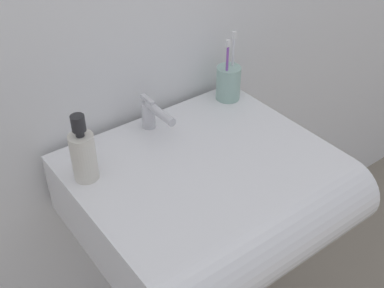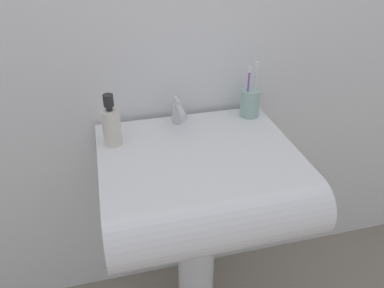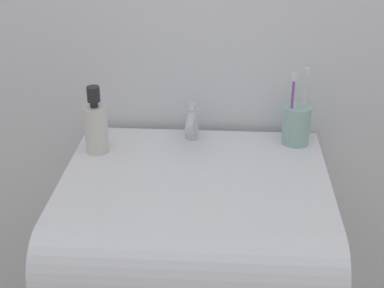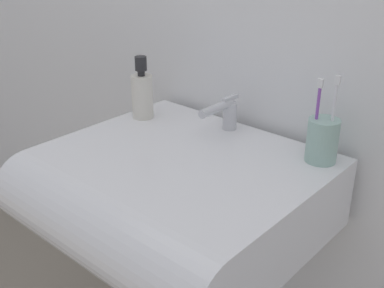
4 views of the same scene
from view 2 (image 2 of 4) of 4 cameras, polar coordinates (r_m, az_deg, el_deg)
wall_back at (r=1.32m, az=-2.50°, el=19.33°), size 5.00×0.05×2.40m
sink_pedestal at (r=1.53m, az=0.61°, el=-17.05°), size 0.14×0.14×0.66m
sink_basin at (r=1.20m, az=1.51°, el=-5.93°), size 0.62×0.57×0.18m
faucet at (r=1.31m, az=-2.09°, el=4.94°), size 0.04×0.14×0.09m
toothbrush_cup at (r=1.39m, az=8.84°, el=6.29°), size 0.07×0.07×0.20m
soap_bottle at (r=1.22m, az=-12.18°, el=2.88°), size 0.06×0.06×0.17m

